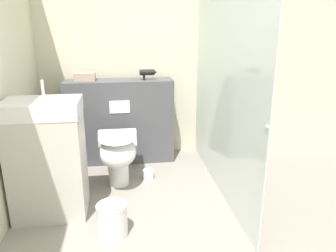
# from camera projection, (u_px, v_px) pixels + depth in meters

# --- Properties ---
(wall_back) EXTENTS (8.00, 0.06, 2.50)m
(wall_back) POSITION_uv_depth(u_px,v_px,m) (152.00, 52.00, 3.87)
(wall_back) COLOR beige
(wall_back) RESTS_ON ground_plane
(partition_panel) EXTENTS (1.22, 0.32, 0.96)m
(partition_panel) POSITION_uv_depth(u_px,v_px,m) (120.00, 121.00, 3.80)
(partition_panel) COLOR #4C4C51
(partition_panel) RESTS_ON ground_plane
(shower_glass) EXTENTS (0.04, 2.06, 1.96)m
(shower_glass) POSITION_uv_depth(u_px,v_px,m) (222.00, 90.00, 3.02)
(shower_glass) COLOR silver
(shower_glass) RESTS_ON ground_plane
(toilet) EXTENTS (0.39, 0.61, 0.54)m
(toilet) POSITION_uv_depth(u_px,v_px,m) (118.00, 153.00, 3.21)
(toilet) COLOR white
(toilet) RESTS_ON ground_plane
(sink_vanity) EXTENTS (0.59, 0.41, 1.14)m
(sink_vanity) POSITION_uv_depth(u_px,v_px,m) (48.00, 159.00, 2.70)
(sink_vanity) COLOR beige
(sink_vanity) RESTS_ON ground_plane
(hair_drier) EXTENTS (0.19, 0.07, 0.12)m
(hair_drier) POSITION_uv_depth(u_px,v_px,m) (148.00, 73.00, 3.66)
(hair_drier) COLOR black
(hair_drier) RESTS_ON partition_panel
(folded_towel) EXTENTS (0.22, 0.15, 0.09)m
(folded_towel) POSITION_uv_depth(u_px,v_px,m) (85.00, 76.00, 3.62)
(folded_towel) COLOR tan
(folded_towel) RESTS_ON partition_panel
(spare_toilet_roll) EXTENTS (0.11, 0.11, 0.10)m
(spare_toilet_roll) POSITION_uv_depth(u_px,v_px,m) (148.00, 174.00, 3.44)
(spare_toilet_roll) COLOR white
(spare_toilet_roll) RESTS_ON ground_plane
(waste_bin) EXTENTS (0.24, 0.24, 0.26)m
(waste_bin) POSITION_uv_depth(u_px,v_px,m) (112.00, 220.00, 2.50)
(waste_bin) COLOR silver
(waste_bin) RESTS_ON ground_plane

